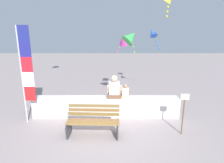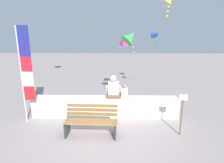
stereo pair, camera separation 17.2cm
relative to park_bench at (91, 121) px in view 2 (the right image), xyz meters
The scene contains 10 objects.
ground_plane 0.54m from the park_bench, 13.91° to the left, with size 40.00×40.00×0.00m, color gray.
seawall_ledge 1.34m from the park_bench, 75.15° to the left, with size 5.23×0.53×0.71m, color silver.
park_bench is the anchor object (origin of this frame).
person_adult 1.59m from the park_bench, 64.08° to the left, with size 0.53×0.39×0.82m.
person_child 1.75m from the park_bench, 51.69° to the left, with size 0.32×0.24×0.49m.
flag_banner 2.78m from the park_bench, 160.20° to the left, with size 0.40×0.05×3.22m.
kite_blue 5.00m from the park_bench, 56.53° to the left, with size 0.66×0.57×1.01m.
kite_green 3.49m from the park_bench, 60.14° to the left, with size 0.81×0.73×0.91m.
kite_magenta 4.16m from the park_bench, 72.51° to the left, with size 0.65×0.71×0.86m.
sign_post 2.70m from the park_bench, ahead, with size 0.24×0.04×1.29m.
Camera 2 is at (0.39, -5.43, 3.12)m, focal length 31.40 mm.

